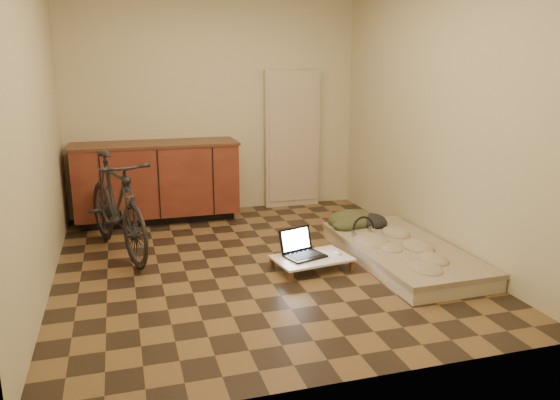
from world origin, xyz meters
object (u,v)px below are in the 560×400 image
object	(u,v)px
futon	(403,253)
bicycle	(116,200)
laptop	(302,250)
lap_desk	(312,259)

from	to	relation	value
futon	bicycle	bearing A→B (deg)	157.85
bicycle	laptop	world-z (taller)	bicycle
futon	lap_desk	world-z (taller)	futon
futon	laptop	world-z (taller)	laptop
lap_desk	bicycle	bearing A→B (deg)	141.75
bicycle	futon	size ratio (longest dim) A/B	0.90
bicycle	lap_desk	size ratio (longest dim) A/B	2.27
futon	lap_desk	distance (m)	0.87
bicycle	laptop	distance (m)	1.81
futon	lap_desk	bearing A→B (deg)	175.68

